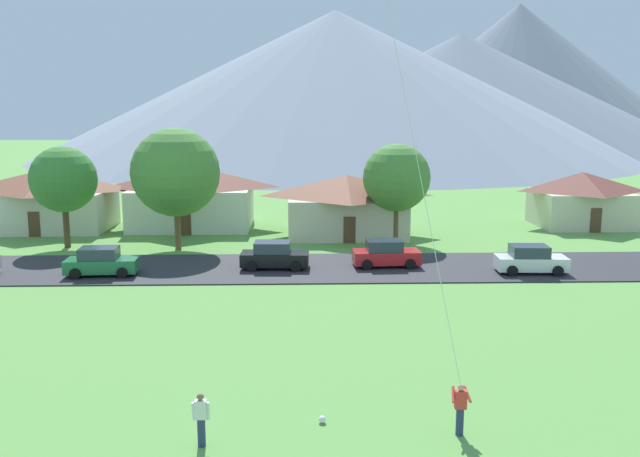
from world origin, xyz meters
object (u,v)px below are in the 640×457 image
Objects in this scene: tree_near_left at (63,180)px; parked_car_black_mid_west at (274,256)px; tree_center at (176,172)px; parked_car_red_east_end at (386,254)px; house_left_center at (192,195)px; house_right_center at (346,204)px; parked_car_green_west_end at (101,262)px; house_rightmost at (581,198)px; parked_car_white_mid_east at (530,260)px; watcher_person at (201,419)px; tree_left_of_center at (397,178)px; soccer_ball at (322,419)px; house_leftmost at (49,198)px.

parked_car_black_mid_west is (15.22, -7.15, -4.06)m from tree_near_left.
tree_center is 2.02× the size of parked_car_red_east_end.
tree_center reaches higher than house_left_center.
tree_near_left reaches higher than house_right_center.
tree_center reaches higher than house_right_center.
house_rightmost is at bearing 24.56° from parked_car_green_west_end.
parked_car_white_mid_east is at bearing -0.33° from parked_car_green_west_end.
watcher_person is at bearing -64.78° from tree_near_left.
tree_left_of_center is 12.64m from parked_car_white_mid_east.
house_left_center is 38.25m from watcher_person.
parked_car_red_east_end is (-1.71, -7.89, -4.01)m from tree_left_of_center.
soccer_ball is at bearing -122.84° from house_rightmost.
soccer_ball is at bearing -124.47° from parked_car_white_mid_east.
house_left_center is 2.47× the size of parked_car_red_east_end.
house_left_center is 17.14m from parked_car_green_west_end.
parked_car_red_east_end is (-18.43, -14.56, -1.53)m from house_rightmost.
tree_center is (-12.37, -5.51, 3.03)m from house_right_center.
house_leftmost is 1.33× the size of house_rightmost.
parked_car_black_mid_west and parked_car_white_mid_east have the same top height.
house_left_center is 9.55m from tree_center.
tree_center is at bearing -34.72° from house_leftmost.
watcher_person is at bearing -110.23° from parked_car_red_east_end.
house_rightmost is 1.86× the size of parked_car_red_east_end.
tree_center is 35.91× the size of soccer_ball.
house_leftmost is 38.37m from parked_car_white_mid_east.
parked_car_white_mid_east is (-9.85, -16.49, -1.53)m from house_rightmost.
parked_car_green_west_end is at bearing -112.69° from tree_center.
soccer_ball is (9.79, -36.31, -2.58)m from house_left_center.
house_leftmost is at bearing -176.18° from house_left_center.
parked_car_green_west_end is 10.39m from parked_car_black_mid_west.
tree_left_of_center reaches higher than parked_car_green_west_end.
house_rightmost is at bearing 14.91° from tree_center.
soccer_ball is (-4.71, -21.29, -0.75)m from parked_car_red_east_end.
house_rightmost is at bearing 0.41° from house_leftmost.
tree_center is (-15.83, -1.99, 0.62)m from tree_left_of_center.
parked_car_green_west_end is (-35.76, -16.35, -1.53)m from house_rightmost.
tree_left_of_center is 1.73× the size of parked_car_white_mid_east.
parked_car_red_east_end is (26.17, -14.24, -1.73)m from house_leftmost.
house_left_center is at bearing 143.71° from parked_car_white_mid_east.
house_rightmost is (32.93, -0.46, -0.31)m from house_left_center.
tree_near_left is (-40.69, -7.75, 2.53)m from house_rightmost.
parked_car_black_mid_west is at bearing 96.35° from soccer_ball.
soccer_ball is at bearing -57.10° from parked_car_green_west_end.
parked_car_green_west_end reaches higher than watcher_person.
tree_left_of_center is 1.73× the size of parked_car_black_mid_west.
parked_car_black_mid_west is at bearing -136.74° from tree_left_of_center.
soccer_ball is at bearing -70.91° from tree_center.
parked_car_black_mid_west is (7.08, -6.24, -4.63)m from tree_center.
parked_car_white_mid_east is 17.85× the size of soccer_ball.
parked_car_red_east_end reaches higher than watcher_person.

